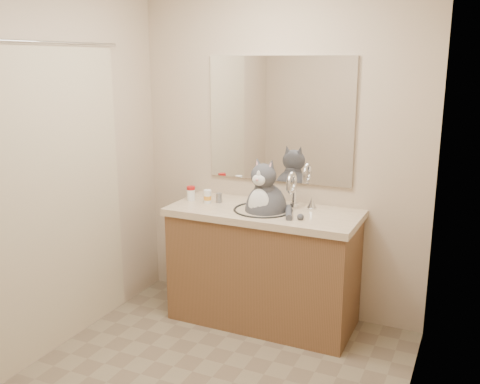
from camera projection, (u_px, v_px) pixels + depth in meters
name	position (u px, v px, depth m)	size (l,w,h in m)	color
room	(196.00, 191.00, 2.81)	(2.22, 2.52, 2.42)	#7F7157
vanity	(264.00, 264.00, 3.85)	(1.34, 0.59, 1.12)	brown
mirror	(279.00, 120.00, 3.84)	(1.10, 0.02, 0.90)	white
shower_curtain	(59.00, 197.00, 3.37)	(0.02, 1.30, 1.93)	#C8B697
cat	(265.00, 207.00, 3.72)	(0.41, 0.36, 0.58)	#414246
pill_bottle_redcap	(191.00, 193.00, 3.98)	(0.08, 0.08, 0.11)	white
pill_bottle_orange	(208.00, 197.00, 3.91)	(0.06, 0.06, 0.10)	white
grey_canister	(219.00, 198.00, 3.92)	(0.06, 0.06, 0.07)	gray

